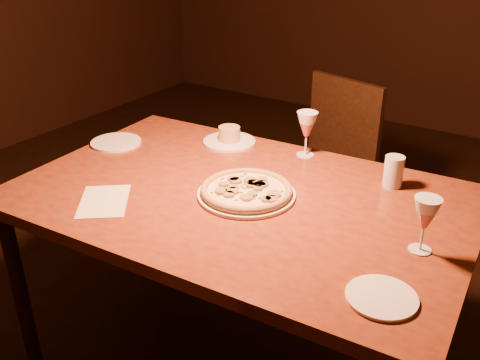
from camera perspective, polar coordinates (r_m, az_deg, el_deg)
The scene contains 10 objects.
dining_table at distance 1.89m, azimuth -0.04°, elevation -3.41°, with size 1.60×1.08×0.83m.
chair_far at distance 2.88m, azimuth 9.08°, elevation 2.20°, with size 0.56×0.56×0.94m.
pizza_plate at distance 1.83m, azimuth 0.69°, elevation -1.16°, with size 0.34×0.34×0.04m.
ramekin_saucer at distance 2.27m, azimuth -1.15°, elevation 4.54°, with size 0.22×0.22×0.07m.
wine_glass_far at distance 2.13m, azimuth 7.10°, elevation 4.87°, with size 0.08×0.08×0.18m, color #BD5D4E, non-canonical shape.
wine_glass_right at distance 1.59m, azimuth 19.04°, elevation -4.55°, with size 0.08×0.08×0.17m, color #BD5D4E, non-canonical shape.
water_tumbler at distance 1.95m, azimuth 16.05°, elevation 0.86°, with size 0.07×0.07×0.11m, color silver.
side_plate_left at distance 2.32m, azimuth -13.09°, elevation 3.93°, with size 0.21×0.21×0.01m, color white.
side_plate_near at distance 1.41m, azimuth 14.86°, elevation -12.00°, with size 0.18×0.18×0.01m, color white.
menu_card at distance 1.86m, azimuth -14.32°, elevation -2.19°, with size 0.16×0.23×0.00m, color white.
Camera 1 is at (0.82, -1.17, 1.69)m, focal length 40.00 mm.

